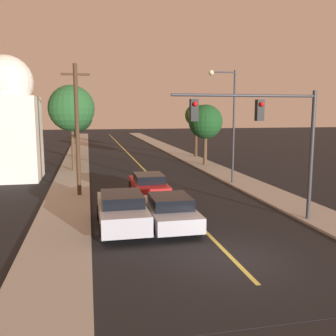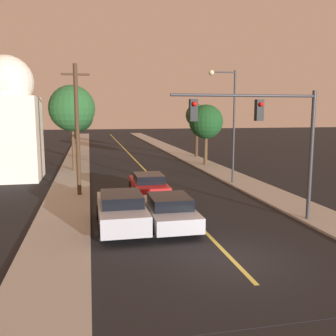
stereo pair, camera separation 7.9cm
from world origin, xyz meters
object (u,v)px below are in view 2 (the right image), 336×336
object	(u,v)px
tree_left_far	(77,117)
car_near_lane_second	(148,185)
traffic_signal_mast	(266,127)
domed_building_left	(9,120)
utility_pole_left	(77,128)
tree_right_near	(197,116)
tree_right_far	(206,122)
car_near_lane_front	(169,210)
car_outer_lane_front	(121,210)
streetlamp_right	(228,112)
tree_left_near	(72,108)

from	to	relation	value
tree_left_far	car_near_lane_second	bearing A→B (deg)	-77.32
traffic_signal_mast	domed_building_left	distance (m)	19.32
traffic_signal_mast	utility_pole_left	bearing A→B (deg)	137.97
utility_pole_left	tree_right_near	bearing A→B (deg)	54.81
utility_pole_left	tree_right_far	size ratio (longest dim) A/B	1.37
utility_pole_left	tree_left_far	xyz separation A→B (m)	(-0.53, 18.94, 0.42)
tree_left_far	domed_building_left	bearing A→B (deg)	-110.23
car_near_lane_second	tree_left_far	world-z (taller)	tree_left_far
tree_right_far	domed_building_left	world-z (taller)	domed_building_left
tree_right_far	utility_pole_left	bearing A→B (deg)	-136.22
car_near_lane_front	car_outer_lane_front	distance (m)	2.07
traffic_signal_mast	tree_left_far	distance (m)	27.67
tree_left_far	traffic_signal_mast	bearing A→B (deg)	-71.74
car_near_lane_front	tree_right_far	distance (m)	19.25
streetlamp_right	utility_pole_left	distance (m)	10.09
tree_right_near	car_outer_lane_front	bearing A→B (deg)	-113.20
car_near_lane_second	car_outer_lane_front	size ratio (longest dim) A/B	0.93
car_near_lane_front	domed_building_left	bearing A→B (deg)	123.27
car_near_lane_front	tree_right_near	bearing A→B (deg)	71.19
utility_pole_left	tree_right_near	xyz separation A→B (m)	(12.19, 17.30, 0.47)
streetlamp_right	traffic_signal_mast	bearing A→B (deg)	-100.82
car_outer_lane_front	tree_left_far	world-z (taller)	tree_left_far
tree_right_far	streetlamp_right	bearing A→B (deg)	-98.13
tree_left_far	tree_right_far	world-z (taller)	tree_left_far
streetlamp_right	tree_right_near	xyz separation A→B (m)	(2.30, 15.51, -0.44)
traffic_signal_mast	utility_pole_left	size ratio (longest dim) A/B	0.87
utility_pole_left	domed_building_left	world-z (taller)	domed_building_left
car_near_lane_front	utility_pole_left	world-z (taller)	utility_pole_left
car_near_lane_second	tree_right_far	distance (m)	14.18
car_near_lane_second	traffic_signal_mast	xyz separation A→B (m)	(4.17, -6.28, 3.58)
car_near_lane_second	tree_right_near	xyz separation A→B (m)	(8.22, 18.36, 3.77)
utility_pole_left	car_near_lane_second	bearing A→B (deg)	-14.95
tree_right_near	tree_right_far	bearing A→B (deg)	-98.89
car_near_lane_second	domed_building_left	world-z (taller)	domed_building_left
car_near_lane_front	traffic_signal_mast	xyz separation A→B (m)	(4.17, -0.50, 3.61)
car_near_lane_front	tree_right_near	size ratio (longest dim) A/B	0.80
utility_pole_left	car_outer_lane_front	bearing A→B (deg)	-74.06
car_near_lane_front	car_outer_lane_front	size ratio (longest dim) A/B	0.93
tree_right_near	tree_left_near	bearing A→B (deg)	-149.44
car_outer_lane_front	tree_left_near	distance (m)	17.18
tree_left_far	domed_building_left	world-z (taller)	domed_building_left
car_near_lane_front	tree_right_near	xyz separation A→B (m)	(8.22, 24.14, 3.79)
traffic_signal_mast	tree_left_near	bearing A→B (deg)	117.33
utility_pole_left	domed_building_left	bearing A→B (deg)	126.21
car_outer_lane_front	domed_building_left	bearing A→B (deg)	117.07
tree_left_near	tree_right_near	world-z (taller)	tree_left_near
streetlamp_right	tree_right_far	size ratio (longest dim) A/B	1.37
tree_left_near	tree_right_near	size ratio (longest dim) A/B	1.23
tree_left_near	domed_building_left	size ratio (longest dim) A/B	0.78
car_near_lane_front	tree_left_far	bearing A→B (deg)	99.90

